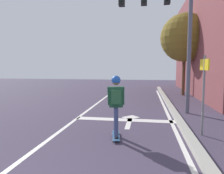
{
  "coord_description": "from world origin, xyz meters",
  "views": [
    {
      "loc": [
        2.35,
        -0.95,
        1.89
      ],
      "look_at": [
        1.1,
        6.82,
        1.13
      ],
      "focal_mm": 33.47,
      "sensor_mm": 36.0,
      "label": 1
    }
  ],
  "objects_px": {
    "skater": "(116,98)",
    "street_sign_post": "(204,84)",
    "skateboard": "(116,136)",
    "traffic_signal_mast": "(163,17)",
    "roadside_tree": "(185,38)"
  },
  "relations": [
    {
      "from": "skateboard",
      "to": "roadside_tree",
      "type": "bearing_deg",
      "value": 70.46
    },
    {
      "from": "skateboard",
      "to": "roadside_tree",
      "type": "height_order",
      "value": "roadside_tree"
    },
    {
      "from": "street_sign_post",
      "to": "roadside_tree",
      "type": "distance_m",
      "value": 8.94
    },
    {
      "from": "skater",
      "to": "street_sign_post",
      "type": "bearing_deg",
      "value": 14.99
    },
    {
      "from": "skater",
      "to": "street_sign_post",
      "type": "relative_size",
      "value": 0.72
    },
    {
      "from": "skateboard",
      "to": "traffic_signal_mast",
      "type": "bearing_deg",
      "value": 67.65
    },
    {
      "from": "skateboard",
      "to": "skater",
      "type": "distance_m",
      "value": 1.01
    },
    {
      "from": "street_sign_post",
      "to": "traffic_signal_mast",
      "type": "bearing_deg",
      "value": 107.66
    },
    {
      "from": "skateboard",
      "to": "skater",
      "type": "height_order",
      "value": "skater"
    },
    {
      "from": "skateboard",
      "to": "roadside_tree",
      "type": "relative_size",
      "value": 0.16
    },
    {
      "from": "skateboard",
      "to": "skater",
      "type": "relative_size",
      "value": 0.54
    },
    {
      "from": "skateboard",
      "to": "traffic_signal_mast",
      "type": "xyz_separation_m",
      "value": [
        1.42,
        3.44,
        3.82
      ]
    },
    {
      "from": "skateboard",
      "to": "street_sign_post",
      "type": "xyz_separation_m",
      "value": [
        2.32,
        0.6,
        1.37
      ]
    },
    {
      "from": "skater",
      "to": "street_sign_post",
      "type": "height_order",
      "value": "street_sign_post"
    },
    {
      "from": "skateboard",
      "to": "street_sign_post",
      "type": "bearing_deg",
      "value": 14.56
    }
  ]
}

